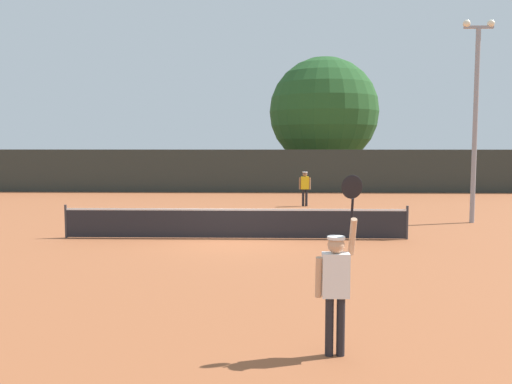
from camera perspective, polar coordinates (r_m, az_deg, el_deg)
The scene contains 10 objects.
ground_plane at distance 17.21m, azimuth -2.24°, elevation -4.96°, with size 120.00×120.00×0.00m, color #9E5633.
tennis_net at distance 17.13m, azimuth -2.25°, elevation -3.27°, with size 11.00×0.08×1.07m.
perimeter_fence at distance 33.72m, azimuth -0.37°, elevation 2.25°, with size 39.31×0.12×2.70m, color #2D332D.
player_serving at distance 7.70m, azimuth 8.54°, elevation -8.91°, with size 0.68×0.40×2.57m.
player_receiving at distance 26.16m, azimuth 5.22°, elevation 0.74°, with size 0.57×0.25×1.69m.
tennis_ball at distance 17.54m, azimuth -2.61°, elevation -4.66°, with size 0.07×0.07×0.07m, color #CCE033.
light_pole at distance 22.13m, azimuth 22.36°, elevation 8.27°, with size 1.18×0.28×7.65m.
large_tree at distance 39.05m, azimuth 7.24°, elevation 8.45°, with size 7.77×7.77×9.23m.
parked_car_near at distance 39.96m, azimuth -11.90°, elevation 1.76°, with size 2.46×4.42×1.69m.
parked_car_mid at distance 41.20m, azimuth 2.99°, elevation 1.96°, with size 2.39×4.40×1.69m.
Camera 1 is at (1.13, -16.91, 2.99)m, focal length 37.57 mm.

